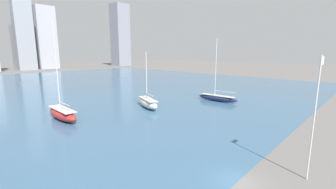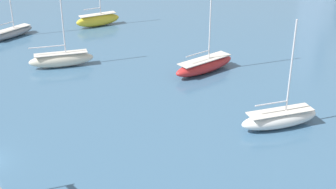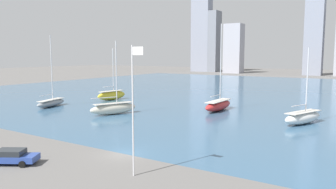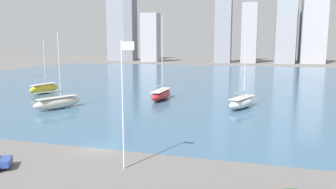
% 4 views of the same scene
% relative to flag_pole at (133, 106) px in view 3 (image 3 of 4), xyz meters
% --- Properties ---
extents(ground_plane, '(500.00, 500.00, 0.00)m').
position_rel_flag_pole_xyz_m(ground_plane, '(-5.03, 4.54, -6.27)').
color(ground_plane, '#605E5B').
extents(harbor_water, '(180.00, 140.00, 0.00)m').
position_rel_flag_pole_xyz_m(harbor_water, '(-5.03, 74.54, -6.27)').
color(harbor_water, '#385B7A').
rests_on(harbor_water, ground_plane).
extents(flag_pole, '(1.24, 0.14, 11.57)m').
position_rel_flag_pole_xyz_m(flag_pole, '(0.00, 0.00, 0.00)').
color(flag_pole, silver).
rests_on(flag_pole, ground_plane).
extents(sailboat_cream, '(5.33, 9.02, 13.33)m').
position_rel_flag_pole_xyz_m(sailboat_cream, '(-22.31, 22.35, -5.14)').
color(sailboat_cream, beige).
rests_on(sailboat_cream, harbor_water).
extents(sailboat_yellow, '(3.24, 8.31, 12.42)m').
position_rel_flag_pole_xyz_m(sailboat_yellow, '(-35.89, 36.89, -5.08)').
color(sailboat_yellow, yellow).
rests_on(sailboat_yellow, harbor_water).
extents(sailboat_white, '(5.46, 9.22, 11.94)m').
position_rel_flag_pole_xyz_m(sailboat_white, '(8.52, 31.96, -5.23)').
color(sailboat_white, white).
rests_on(sailboat_white, harbor_water).
extents(sailboat_gray, '(4.17, 8.77, 14.86)m').
position_rel_flag_pole_xyz_m(sailboat_gray, '(-39.63, 22.25, -5.38)').
color(sailboat_gray, gray).
rests_on(sailboat_gray, harbor_water).
extents(sailboat_red, '(2.69, 10.06, 16.76)m').
position_rel_flag_pole_xyz_m(sailboat_red, '(-7.84, 36.49, -5.18)').
color(sailboat_red, '#B72828').
rests_on(sailboat_red, harbor_water).
extents(parked_sedan_blue, '(5.42, 4.26, 1.47)m').
position_rel_flag_pole_xyz_m(parked_sedan_blue, '(-12.28, -4.00, -5.51)').
color(parked_sedan_blue, '#284293').
rests_on(parked_sedan_blue, ground_plane).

